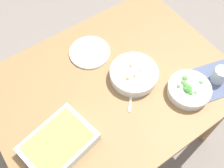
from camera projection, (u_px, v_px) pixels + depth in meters
name	position (u px, v px, depth m)	size (l,w,h in m)	color
ground_plane	(112.00, 135.00, 1.99)	(6.00, 6.00, 0.00)	slate
dining_table	(112.00, 93.00, 1.44)	(1.20, 0.90, 0.74)	olive
placemat	(217.00, 80.00, 1.37)	(0.28, 0.20, 0.00)	#4C5670
stew_bowl	(134.00, 74.00, 1.35)	(0.25, 0.25, 0.06)	silver
broccoli_bowl	(189.00, 89.00, 1.31)	(0.21, 0.21, 0.07)	silver
baking_dish	(59.00, 143.00, 1.17)	(0.34, 0.28, 0.06)	silver
drink_cup	(219.00, 76.00, 1.34)	(0.07, 0.07, 0.08)	#B2BCC6
side_plate	(90.00, 52.00, 1.46)	(0.22, 0.22, 0.01)	silver
spoon_by_stew	(132.00, 91.00, 1.33)	(0.13, 0.14, 0.01)	silver
spoon_by_broccoli	(184.00, 85.00, 1.35)	(0.07, 0.17, 0.01)	silver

